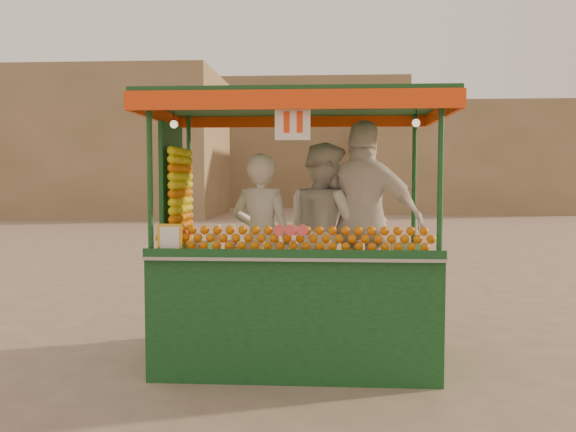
# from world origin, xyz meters

# --- Properties ---
(ground) EXTENTS (90.00, 90.00, 0.00)m
(ground) POSITION_xyz_m (0.00, 0.00, 0.00)
(ground) COLOR #6F5C4F
(ground) RESTS_ON ground
(building_left) EXTENTS (10.00, 6.00, 6.00)m
(building_left) POSITION_xyz_m (-9.00, 20.00, 3.00)
(building_left) COLOR #987A56
(building_left) RESTS_ON ground
(building_right) EXTENTS (9.00, 6.00, 5.00)m
(building_right) POSITION_xyz_m (7.00, 24.00, 2.50)
(building_right) COLOR #987A56
(building_right) RESTS_ON ground
(building_center) EXTENTS (14.00, 7.00, 7.00)m
(building_center) POSITION_xyz_m (-2.00, 30.00, 3.50)
(building_center) COLOR #987A56
(building_center) RESTS_ON ground
(juice_cart) EXTENTS (2.58, 1.67, 2.35)m
(juice_cart) POSITION_xyz_m (0.22, -0.04, 0.77)
(juice_cart) COLOR #103B16
(juice_cart) RESTS_ON ground
(vendor_left) EXTENTS (0.67, 0.54, 1.60)m
(vendor_left) POSITION_xyz_m (-0.05, 0.23, 1.07)
(vendor_left) COLOR silver
(vendor_left) RESTS_ON ground
(vendor_middle) EXTENTS (1.02, 1.05, 1.70)m
(vendor_middle) POSITION_xyz_m (0.53, 0.41, 1.12)
(vendor_middle) COLOR silver
(vendor_middle) RESTS_ON ground
(vendor_right) EXTENTS (1.21, 0.84, 1.91)m
(vendor_right) POSITION_xyz_m (0.90, 0.32, 1.23)
(vendor_right) COLOR silver
(vendor_right) RESTS_ON ground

